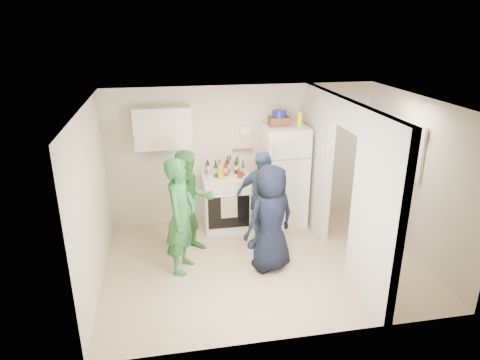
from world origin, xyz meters
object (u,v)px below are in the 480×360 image
blue_bowl (279,114)px  wicker_basket (279,121)px  person_green_left (181,216)px  stove (226,201)px  person_navy (271,219)px  person_green_center (190,203)px  person_nook (371,194)px  fridge (283,176)px  person_denim (262,201)px  yellow_cup_stack_top (300,120)px

blue_bowl → wicker_basket: bearing=0.0°
wicker_basket → person_green_left: (-1.80, -1.33, -1.03)m
stove → person_navy: size_ratio=0.61×
wicker_basket → person_green_left: wicker_basket is taller
stove → person_green_left: bearing=-123.1°
blue_bowl → person_green_center: size_ratio=0.14×
person_nook → fridge: bearing=-119.3°
wicker_basket → blue_bowl: bearing=0.0°
wicker_basket → blue_bowl: 0.13m
person_green_center → blue_bowl: bearing=14.5°
wicker_basket → person_denim: wicker_basket is taller
blue_bowl → person_nook: (1.33, -1.01, -1.18)m
fridge → person_nook: size_ratio=1.07×
person_denim → person_navy: 0.65m
yellow_cup_stack_top → person_nook: size_ratio=0.15×
stove → person_green_center: size_ratio=0.58×
wicker_basket → person_navy: wicker_basket is taller
stove → wicker_basket: 1.70m
stove → yellow_cup_stack_top: bearing=-5.9°
person_green_center → person_nook: 2.98m
person_navy → wicker_basket: bearing=-129.9°
person_denim → person_nook: (1.82, -0.13, 0.02)m
fridge → yellow_cup_stack_top: (0.22, -0.10, 1.04)m
blue_bowl → person_nook: blue_bowl is taller
person_green_left → person_nook: bearing=-61.7°
fridge → person_green_center: size_ratio=1.08×
stove → person_green_left: person_green_left is taller
person_navy → fridge: bearing=-133.9°
wicker_basket → person_nook: wicker_basket is taller
person_nook → person_denim: bearing=-85.4°
fridge → wicker_basket: bearing=153.4°
yellow_cup_stack_top → blue_bowl: bearing=154.9°
fridge → person_navy: (-0.61, -1.48, -0.10)m
person_green_center → person_navy: bearing=-44.1°
person_green_left → person_green_center: bearing=5.5°
blue_bowl → yellow_cup_stack_top: bearing=-25.1°
stove → person_denim: 1.03m
fridge → person_navy: bearing=-112.4°
person_green_center → person_denim: (1.15, -0.08, -0.02)m
person_denim → fridge: bearing=101.4°
wicker_basket → fridge: bearing=-26.6°
person_green_center → person_navy: 1.35m
blue_bowl → person_navy: (-0.51, -1.53, -1.22)m
person_green_left → person_green_center: size_ratio=1.04×
wicker_basket → person_green_left: bearing=-143.6°
yellow_cup_stack_top → wicker_basket: bearing=154.9°
fridge → yellow_cup_stack_top: yellow_cup_stack_top is taller
stove → person_navy: person_navy is taller
fridge → person_navy: 1.60m
person_nook → yellow_cup_stack_top: bearing=-121.8°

